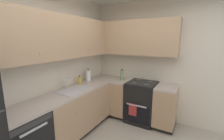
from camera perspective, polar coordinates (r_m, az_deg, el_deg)
name	(u,v)px	position (r m, az deg, el deg)	size (l,w,h in m)	color
wall_back	(43,69)	(2.87, -24.63, 0.51)	(3.66, 0.05, 2.68)	beige
wall_right	(161,62)	(3.54, 18.10, 2.84)	(0.05, 3.27, 2.68)	beige
lower_cabinets_back	(76,112)	(3.18, -13.32, -14.98)	(1.52, 0.62, 0.86)	tan
countertop_back	(75,90)	(3.01, -13.70, -7.41)	(2.72, 0.60, 0.04)	#B7A89E
lower_cabinets_right	(144,103)	(3.55, 11.84, -12.08)	(0.62, 1.40, 0.86)	tan
countertop_right	(145,84)	(3.39, 12.13, -5.20)	(0.60, 1.40, 0.03)	#B7A89E
oven_range	(142,101)	(3.57, 11.07, -11.53)	(0.68, 0.62, 1.05)	black
upper_cabinets_back	(60,37)	(2.85, -18.99, 11.55)	(2.40, 0.34, 0.75)	tan
upper_cabinets_right	(133,38)	(3.51, 7.96, 11.88)	(0.32, 1.95, 0.75)	tan
sink	(75,92)	(2.97, -13.84, -8.15)	(0.59, 0.40, 0.10)	#B7B7BC
faucet	(66,82)	(3.06, -16.79, -4.21)	(0.07, 0.16, 0.23)	silver
soap_bottle	(80,80)	(3.33, -12.11, -3.74)	(0.06, 0.06, 0.19)	gold
paper_towel_roll	(88,76)	(3.51, -8.91, -2.13)	(0.11, 0.11, 0.31)	white
oil_bottle	(122,75)	(3.55, 3.76, -1.88)	(0.07, 0.07, 0.26)	#729E66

